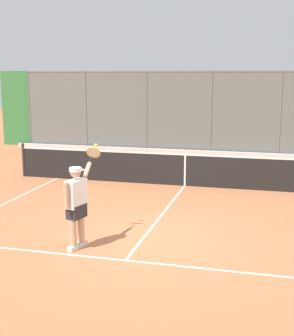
{
  "coord_description": "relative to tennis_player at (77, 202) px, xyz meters",
  "views": [
    {
      "loc": [
        -2.39,
        8.83,
        3.27
      ],
      "look_at": [
        0.43,
        -1.91,
        1.05
      ],
      "focal_mm": 51.0,
      "sensor_mm": 36.0,
      "label": 1
    }
  ],
  "objects": [
    {
      "name": "tennis_net",
      "position": [
        -1.06,
        -5.52,
        -0.41
      ],
      "size": [
        10.57,
        0.09,
        1.07
      ],
      "color": "#2D2D2D",
      "rests_on": "ground"
    },
    {
      "name": "court_line_markings",
      "position": [
        -1.06,
        0.63,
        -0.9
      ],
      "size": [
        8.23,
        10.75,
        0.01
      ],
      "color": "white",
      "rests_on": "ground"
    },
    {
      "name": "tennis_player",
      "position": [
        0.0,
        0.0,
        0.0
      ],
      "size": [
        0.35,
        1.36,
        1.86
      ],
      "rotation": [
        0.0,
        0.0,
        -1.84
      ],
      "color": "silver",
      "rests_on": "ground"
    },
    {
      "name": "fence_backdrop",
      "position": [
        -1.06,
        -12.0,
        0.76
      ],
      "size": [
        19.24,
        1.37,
        3.36
      ],
      "color": "slate",
      "rests_on": "ground"
    },
    {
      "name": "ground_plane",
      "position": [
        -1.06,
        -0.83,
        -0.91
      ],
      "size": [
        60.0,
        60.0,
        0.0
      ],
      "primitive_type": "plane",
      "color": "#B76B42"
    }
  ]
}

